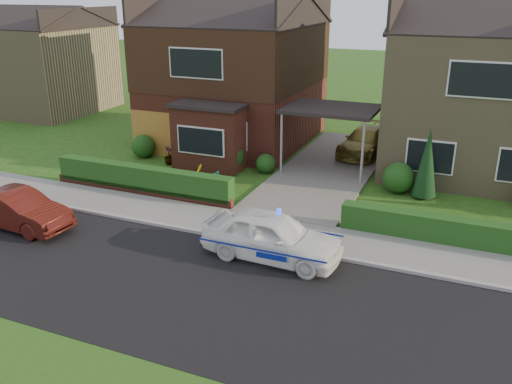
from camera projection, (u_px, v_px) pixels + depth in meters
The scene contains 24 objects.
ground at pixel (214, 293), 14.10m from camera, with size 120.00×120.00×0.00m, color #224A13.
road at pixel (214, 293), 14.10m from camera, with size 60.00×6.00×0.02m, color black.
kerb at pixel (259, 243), 16.70m from camera, with size 60.00×0.16×0.12m, color #9E9993.
sidewalk at pixel (271, 230), 17.61m from camera, with size 60.00×2.00×0.10m, color slate.
driveway at pixel (329, 169), 23.56m from camera, with size 3.80×12.00×0.12m, color #666059.
house_left at pixel (235, 66), 26.83m from camera, with size 7.50×9.53×7.25m.
house_right at pixel (486, 84), 22.76m from camera, with size 7.50×8.06×7.25m.
carport_link at pixel (331, 110), 22.60m from camera, with size 3.80×3.00×2.77m.
garage_door at pixel (153, 134), 25.30m from camera, with size 2.20×0.10×2.10m, color #996421.
dwarf_wall at pixel (141, 190), 20.70m from camera, with size 7.70×0.25×0.36m, color brown.
hedge_left at pixel (144, 194), 20.90m from camera, with size 7.50×0.55×0.90m, color #143E13.
hedge_right at pixel (462, 247), 16.61m from camera, with size 7.50×0.55×0.80m, color #143E13.
shrub_left_far at pixel (143, 146), 25.17m from camera, with size 1.08×1.08×1.08m, color #143E13.
shrub_left_mid at pixel (229, 156), 23.33m from camera, with size 1.32×1.32×1.32m, color #143E13.
shrub_left_near at pixel (266, 163), 23.09m from camera, with size 0.84×0.84×0.84m, color #143E13.
shrub_right_near at pixel (399, 178), 20.83m from camera, with size 1.20×1.20×1.20m, color #143E13.
conifer_a at pixel (427, 165), 20.04m from camera, with size 0.90×0.90×2.60m, color black.
neighbour_left at pixel (45, 69), 34.22m from camera, with size 6.50×7.00×5.20m, color #907E58.
police_car at pixel (272, 236), 15.67m from camera, with size 3.81×4.21×1.58m.
driveway_car at pixel (366, 141), 25.28m from camera, with size 1.70×4.18×1.21m, color olive.
street_car at pixel (18, 210), 17.72m from camera, with size 3.79×1.32×1.25m, color #4B1510.
potted_plant_a at pixel (216, 181), 21.16m from camera, with size 0.39×0.26×0.73m, color gray.
potted_plant_b at pixel (197, 175), 21.66m from camera, with size 0.38×0.47×0.86m, color gray.
potted_plant_c at pixel (169, 156), 24.18m from camera, with size 0.45×0.45×0.81m, color gray.
Camera 1 is at (5.76, -10.86, 7.46)m, focal length 38.00 mm.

